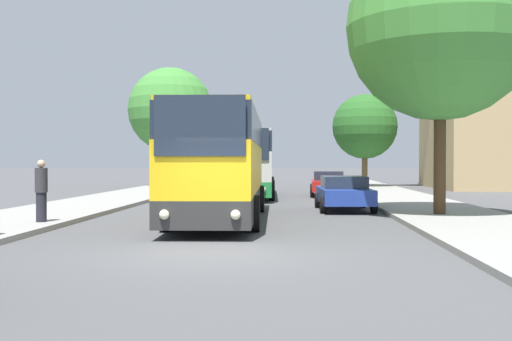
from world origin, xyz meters
name	(u,v)px	position (x,y,z in m)	size (l,w,h in m)	color
ground_plane	(212,254)	(0.00, 0.00, 0.00)	(300.00, 300.00, 0.00)	#4C4C4F
bus_front	(221,163)	(-0.67, 7.09, 1.87)	(2.92, 10.86, 3.51)	#2D2D2D
bus_middle	(248,163)	(-0.72, 20.02, 1.83)	(3.12, 11.42, 3.43)	#238942
parked_car_right_near	(344,192)	(3.68, 11.21, 0.71)	(2.17, 4.36, 1.34)	#233D9E
parked_car_right_far	(328,183)	(3.64, 20.85, 0.72)	(2.06, 4.71, 1.37)	red
pedestrian_waiting_near	(41,190)	(-5.66, 4.78, 1.07)	(0.36, 0.36, 1.81)	#23232D
tree_left_near	(170,110)	(-7.16, 30.74, 5.64)	(6.10, 6.10, 8.55)	brown
tree_right_near	(440,27)	(6.61, 8.18, 6.42)	(6.30, 6.30, 9.43)	#47331E
tree_right_mid	(365,127)	(6.80, 30.49, 4.36)	(4.58, 4.58, 6.51)	brown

